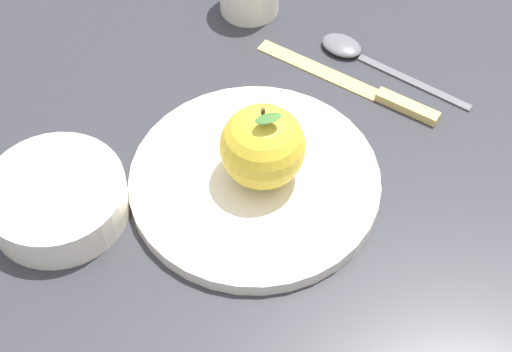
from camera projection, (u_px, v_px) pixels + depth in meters
ground_plane at (276, 178)px, 0.78m from camera, size 2.40×2.40×0.00m
dinner_plate at (256, 183)px, 0.76m from camera, size 0.25×0.25×0.02m
apple at (263, 147)px, 0.73m from camera, size 0.08×0.08×0.09m
side_bowl at (56, 196)px, 0.74m from camera, size 0.13×0.13×0.04m
knife at (362, 88)px, 0.85m from camera, size 0.20×0.13×0.01m
spoon at (358, 54)px, 0.88m from camera, size 0.17×0.11×0.01m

